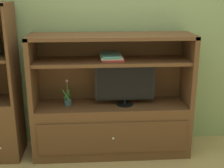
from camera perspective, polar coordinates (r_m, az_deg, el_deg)
painted_rear_wall at (r=3.52m, az=-0.44°, el=10.74°), size 6.00×0.10×2.80m
media_console at (r=3.43m, az=-0.06°, el=-5.95°), size 1.74×0.49×1.36m
tv_monitor at (r=3.29m, az=2.45°, el=-0.04°), size 0.65×0.18×0.44m
potted_plant at (r=3.36m, az=-8.32°, el=-3.15°), size 0.10×0.10×0.31m
magazine_stack at (r=3.22m, az=-0.08°, el=5.13°), size 0.27×0.29×0.06m
bookshelf_tall at (r=3.52m, az=-19.92°, el=-4.02°), size 0.36×0.43×1.69m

